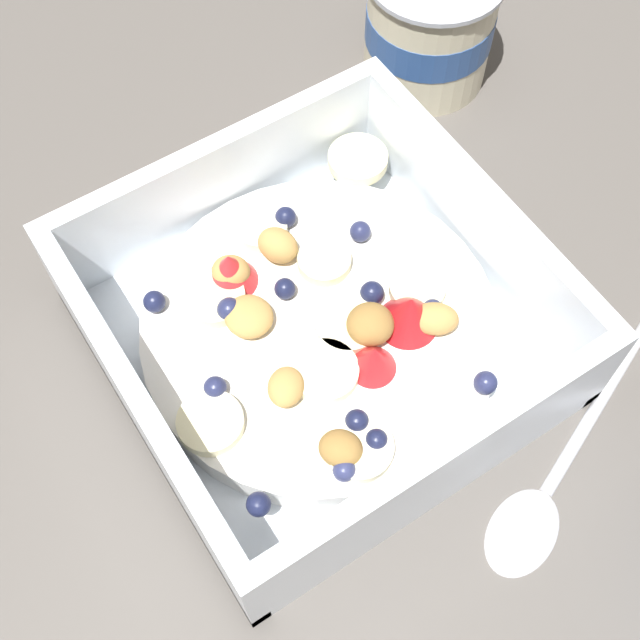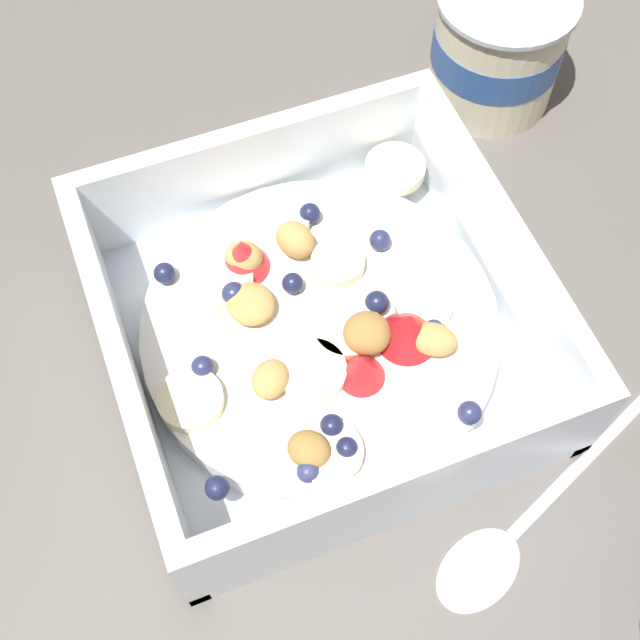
# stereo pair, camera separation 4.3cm
# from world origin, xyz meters

# --- Properties ---
(ground_plane) EXTENTS (2.40, 2.40, 0.00)m
(ground_plane) POSITION_xyz_m (0.00, 0.00, 0.00)
(ground_plane) COLOR #56514C
(fruit_bowl) EXTENTS (0.21, 0.21, 0.07)m
(fruit_bowl) POSITION_xyz_m (-0.02, 0.01, 0.02)
(fruit_bowl) COLOR white
(fruit_bowl) RESTS_ON ground
(spoon) EXTENTS (0.08, 0.17, 0.01)m
(spoon) POSITION_xyz_m (0.11, 0.06, 0.00)
(spoon) COLOR silver
(spoon) RESTS_ON ground
(yogurt_cup) EXTENTS (0.08, 0.08, 0.08)m
(yogurt_cup) POSITION_xyz_m (-0.15, 0.17, 0.04)
(yogurt_cup) COLOR beige
(yogurt_cup) RESTS_ON ground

